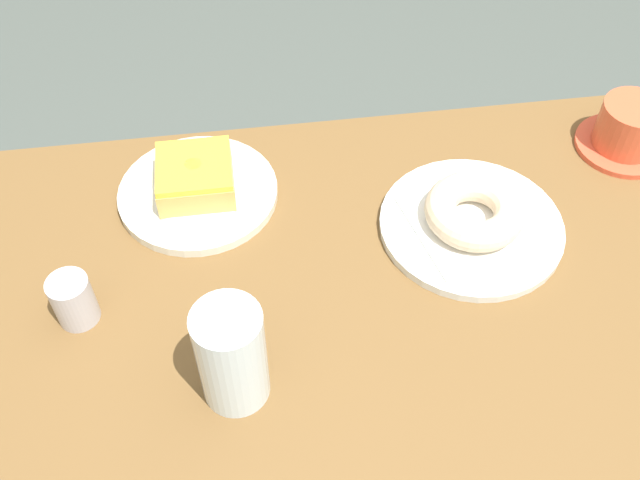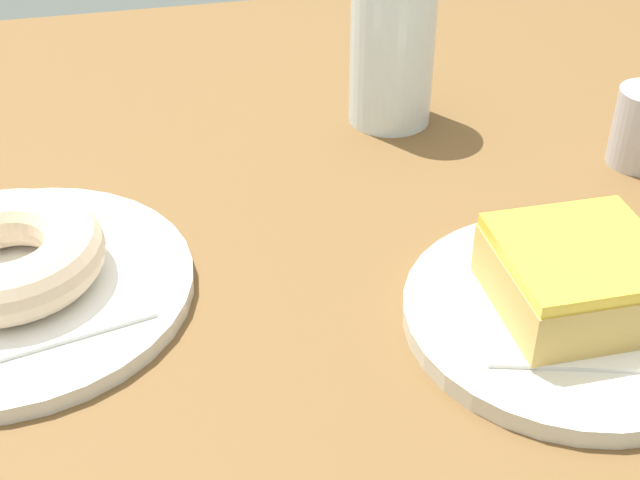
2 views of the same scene
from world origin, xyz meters
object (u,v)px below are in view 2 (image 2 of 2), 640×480
Objects in this scene: plate_glazed_square at (569,315)px; donut_glazed_square at (577,276)px; donut_sugar_ring at (6,254)px; plate_sugar_ring at (15,290)px; water_glass at (392,49)px.

donut_glazed_square reaches higher than plate_glazed_square.
donut_sugar_ring is 0.34m from plate_glazed_square.
donut_sugar_ring is at bearing 162.80° from plate_glazed_square.
donut_sugar_ring is 0.34m from donut_glazed_square.
plate_glazed_square is at bearing -90.00° from donut_glazed_square.
water_glass is at bearing 31.04° from plate_sugar_ring.
plate_sugar_ring is 0.03m from donut_sugar_ring.
donut_glazed_square is at bearing -83.84° from water_glass.
donut_glazed_square is 0.74× the size of water_glass.
plate_glazed_square is 0.29m from water_glass.
plate_sugar_ring is 1.86× the size of donut_sugar_ring.
plate_glazed_square is at bearing -17.20° from plate_sugar_ring.
plate_sugar_ring is at bearing 162.80° from plate_glazed_square.
donut_sugar_ring is 1.28× the size of donut_glazed_square.
plate_sugar_ring is at bearing -148.96° from water_glass.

